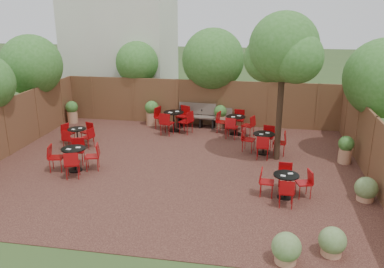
# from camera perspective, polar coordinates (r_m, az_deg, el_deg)

# --- Properties ---
(ground) EXTENTS (80.00, 80.00, 0.00)m
(ground) POSITION_cam_1_polar(r_m,az_deg,el_deg) (13.22, -2.40, -4.67)
(ground) COLOR #354F23
(ground) RESTS_ON ground
(courtyard_paving) EXTENTS (12.00, 10.00, 0.02)m
(courtyard_paving) POSITION_cam_1_polar(r_m,az_deg,el_deg) (13.22, -2.41, -4.63)
(courtyard_paving) COLOR #321614
(courtyard_paving) RESTS_ON ground
(fence_back) EXTENTS (12.00, 0.08, 2.00)m
(fence_back) POSITION_cam_1_polar(r_m,az_deg,el_deg) (17.60, 1.06, 4.50)
(fence_back) COLOR brown
(fence_back) RESTS_ON ground
(fence_left) EXTENTS (0.08, 10.00, 2.00)m
(fence_left) POSITION_cam_1_polar(r_m,az_deg,el_deg) (15.29, -24.99, 0.74)
(fence_left) COLOR brown
(fence_left) RESTS_ON ground
(fence_right) EXTENTS (0.08, 10.00, 2.00)m
(fence_right) POSITION_cam_1_polar(r_m,az_deg,el_deg) (13.02, 24.30, -1.97)
(fence_right) COLOR brown
(fence_right) RESTS_ON ground
(neighbour_building) EXTENTS (5.00, 4.00, 8.00)m
(neighbour_building) POSITION_cam_1_polar(r_m,az_deg,el_deg) (21.20, -10.05, 14.71)
(neighbour_building) COLOR silver
(neighbour_building) RESTS_ON ground
(overhang_foliage) EXTENTS (15.85, 10.69, 2.71)m
(overhang_foliage) POSITION_cam_1_polar(r_m,az_deg,el_deg) (15.30, -4.86, 9.02)
(overhang_foliage) COLOR #326B22
(overhang_foliage) RESTS_ON ground
(courtyard_tree) EXTENTS (2.49, 2.39, 4.91)m
(courtyard_tree) POSITION_cam_1_polar(r_m,az_deg,el_deg) (13.25, 12.87, 11.32)
(courtyard_tree) COLOR black
(courtyard_tree) RESTS_ON courtyard_paving
(park_bench_left) EXTENTS (1.67, 0.64, 1.01)m
(park_bench_left) POSITION_cam_1_polar(r_m,az_deg,el_deg) (17.37, 0.70, 2.76)
(park_bench_left) COLOR brown
(park_bench_left) RESTS_ON courtyard_paving
(park_bench_right) EXTENTS (1.43, 0.56, 0.86)m
(park_bench_right) POSITION_cam_1_polar(r_m,az_deg,el_deg) (17.27, 3.42, 2.37)
(park_bench_right) COLOR brown
(park_bench_right) RESTS_ON courtyard_paving
(bistro_tables) EXTENTS (8.91, 7.06, 0.95)m
(bistro_tables) POSITION_cam_1_polar(r_m,az_deg,el_deg) (14.53, -1.05, -0.62)
(bistro_tables) COLOR black
(bistro_tables) RESTS_ON courtyard_paving
(planters) EXTENTS (11.70, 3.90, 1.08)m
(planters) POSITION_cam_1_polar(r_m,az_deg,el_deg) (16.71, -1.83, 2.22)
(planters) COLOR tan
(planters) RESTS_ON courtyard_paving
(low_shrubs) EXTENTS (2.85, 3.80, 0.66)m
(low_shrubs) POSITION_cam_1_polar(r_m,az_deg,el_deg) (9.89, 19.30, -11.79)
(low_shrubs) COLOR tan
(low_shrubs) RESTS_ON courtyard_paving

